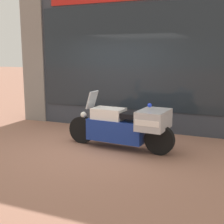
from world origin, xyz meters
The scene contains 4 objects.
ground_plane centered at (0.00, 0.00, 0.00)m, with size 60.00×60.00×0.00m, color #9E6B56.
shop_building centered at (-0.35, 2.00, 1.84)m, with size 6.18×0.55×3.65m.
window_display centered at (0.29, 2.03, 0.47)m, with size 5.01×0.30×1.95m.
paramedic_motorcycle centered at (0.80, 0.15, 0.53)m, with size 2.43×0.81×1.20m.
Camera 1 is at (2.99, -5.78, 2.01)m, focal length 50.00 mm.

